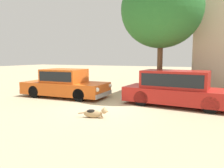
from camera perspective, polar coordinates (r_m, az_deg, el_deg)
name	(u,v)px	position (r m, az deg, el deg)	size (l,w,h in m)	color
ground_plane	(109,105)	(9.38, -0.89, -5.58)	(80.00, 80.00, 0.00)	tan
parked_sedan_nearest	(65,83)	(11.56, -12.16, 0.21)	(4.59, 2.02, 1.44)	#D15619
parked_sedan_second	(176,87)	(9.63, 16.46, -0.87)	(4.69, 2.02, 1.49)	#AD1E19
stray_dog_spotted	(95,113)	(7.48, -4.53, -7.52)	(1.04, 0.40, 0.38)	tan
acacia_tree_left	(161,9)	(10.72, 12.73, 18.51)	(3.71, 3.34, 5.99)	brown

